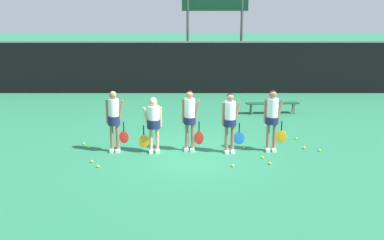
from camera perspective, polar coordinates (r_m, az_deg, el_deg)
ground_plane at (r=12.95m, az=0.15°, el=-4.03°), size 140.00×140.00×0.00m
fence_windscreen at (r=21.89m, az=0.10°, el=6.73°), size 60.00×0.08×2.53m
scoreboard at (r=23.21m, az=2.96°, el=13.96°), size 3.33×0.15×5.22m
bench_courtside at (r=17.89m, az=10.20°, el=2.01°), size 2.09×0.52×0.43m
player_0 at (r=12.85m, az=-9.85°, el=0.41°), size 0.62×0.35×1.76m
player_1 at (r=12.66m, az=-4.91°, el=-0.05°), size 0.66×0.38×1.60m
player_2 at (r=12.76m, az=-0.24°, el=0.51°), size 0.62×0.35×1.76m
player_3 at (r=12.63m, az=4.88°, el=0.24°), size 0.66×0.36×1.72m
player_4 at (r=12.92m, az=10.18°, el=0.59°), size 0.67×0.38×1.78m
tennis_ball_0 at (r=12.32m, az=-12.59°, el=-5.14°), size 0.07×0.07×0.07m
tennis_ball_1 at (r=13.26m, az=6.60°, el=-3.54°), size 0.07×0.07×0.07m
tennis_ball_2 at (r=13.99m, az=-13.55°, el=-2.92°), size 0.07×0.07×0.07m
tennis_ball_3 at (r=14.53m, az=13.13°, el=-2.28°), size 0.07×0.07×0.07m
tennis_ball_4 at (r=11.75m, az=5.21°, el=-5.79°), size 0.07×0.07×0.07m
tennis_ball_5 at (r=13.56m, az=-12.95°, el=-3.40°), size 0.07×0.07×0.07m
tennis_ball_6 at (r=13.60m, az=14.09°, el=-3.42°), size 0.07×0.07×0.07m
tennis_ball_7 at (r=12.06m, az=9.90°, el=-5.42°), size 0.07×0.07×0.07m
tennis_ball_8 at (r=13.46m, az=15.93°, el=-3.73°), size 0.07×0.07×0.07m
tennis_ball_9 at (r=12.49m, az=8.96°, el=-4.71°), size 0.07×0.07×0.07m
tennis_ball_10 at (r=11.91m, az=-11.82°, el=-5.76°), size 0.07×0.07×0.07m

